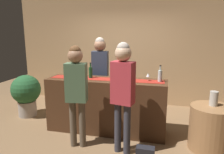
{
  "coord_description": "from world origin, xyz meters",
  "views": [
    {
      "loc": [
        1.06,
        -3.84,
        1.93
      ],
      "look_at": [
        0.12,
        0.0,
        1.09
      ],
      "focal_mm": 34.65,
      "sensor_mm": 36.0,
      "label": 1
    }
  ],
  "objects": [
    {
      "name": "wine_bottle_clear",
      "position": [
        0.99,
        0.03,
        1.15
      ],
      "size": [
        0.07,
        0.07,
        0.3
      ],
      "color": "#B2C6C1",
      "rests_on": "bar_counter"
    },
    {
      "name": "customer_browsing",
      "position": [
        -0.31,
        -0.68,
        1.06
      ],
      "size": [
        0.37,
        0.25,
        1.71
      ],
      "rotation": [
        0.0,
        0.0,
        0.14
      ],
      "color": "brown",
      "rests_on": "ground"
    },
    {
      "name": "round_side_table",
      "position": [
        1.85,
        -0.25,
        0.37
      ],
      "size": [
        0.68,
        0.68,
        0.74
      ],
      "primitive_type": "cylinder",
      "color": "#996B42",
      "rests_on": "ground"
    },
    {
      "name": "wine_bottle_green",
      "position": [
        -0.32,
        0.03,
        1.15
      ],
      "size": [
        0.07,
        0.07,
        0.3
      ],
      "color": "#194723",
      "rests_on": "bar_counter"
    },
    {
      "name": "bartender",
      "position": [
        -0.29,
        0.58,
        1.14
      ],
      "size": [
        0.35,
        0.25,
        1.81
      ],
      "rotation": [
        0.0,
        0.0,
        3.22
      ],
      "color": "#26262B",
      "rests_on": "ground"
    },
    {
      "name": "counter_runner_cloth",
      "position": [
        0.0,
        0.0,
        1.04
      ],
      "size": [
        2.16,
        0.28,
        0.01
      ],
      "primitive_type": "cube",
      "color": "maroon",
      "rests_on": "bar_counter"
    },
    {
      "name": "ground_plane",
      "position": [
        0.0,
        0.0,
        0.0
      ],
      "size": [
        10.0,
        10.0,
        0.0
      ],
      "primitive_type": "plane",
      "color": "brown"
    },
    {
      "name": "potted_plant_tall",
      "position": [
        -1.98,
        0.31,
        0.56
      ],
      "size": [
        0.66,
        0.66,
        0.96
      ],
      "color": "#9E9389",
      "rests_on": "ground"
    },
    {
      "name": "wine_glass_mid_counter",
      "position": [
        0.78,
        0.04,
        1.15
      ],
      "size": [
        0.07,
        0.07,
        0.14
      ],
      "color": "silver",
      "rests_on": "bar_counter"
    },
    {
      "name": "vase_on_side_table",
      "position": [
        1.87,
        -0.19,
        0.86
      ],
      "size": [
        0.13,
        0.13,
        0.24
      ],
      "primitive_type": "cylinder",
      "color": "#B7B2A8",
      "rests_on": "round_side_table"
    },
    {
      "name": "wine_bottle_amber",
      "position": [
        -0.64,
        -0.04,
        1.15
      ],
      "size": [
        0.07,
        0.07,
        0.3
      ],
      "color": "brown",
      "rests_on": "bar_counter"
    },
    {
      "name": "wine_glass_far_end",
      "position": [
        0.43,
        -0.09,
        1.15
      ],
      "size": [
        0.07,
        0.07,
        0.14
      ],
      "color": "silver",
      "rests_on": "bar_counter"
    },
    {
      "name": "customer_sipping",
      "position": [
        0.46,
        -0.7,
        1.11
      ],
      "size": [
        0.38,
        0.27,
        1.78
      ],
      "rotation": [
        0.0,
        0.0,
        -0.22
      ],
      "color": "#33333D",
      "rests_on": "ground"
    },
    {
      "name": "handbag",
      "position": [
        0.84,
        -0.85,
        0.11
      ],
      "size": [
        0.28,
        0.14,
        0.22
      ],
      "primitive_type": "cube",
      "color": "black",
      "rests_on": "ground"
    },
    {
      "name": "wine_glass_near_customer",
      "position": [
        0.26,
        0.04,
        1.15
      ],
      "size": [
        0.07,
        0.07,
        0.14
      ],
      "color": "silver",
      "rests_on": "bar_counter"
    },
    {
      "name": "back_wall",
      "position": [
        0.0,
        1.9,
        1.45
      ],
      "size": [
        6.0,
        0.12,
        2.9
      ],
      "primitive_type": "cube",
      "color": "tan",
      "rests_on": "ground"
    },
    {
      "name": "bar_counter",
      "position": [
        0.0,
        0.0,
        0.52
      ],
      "size": [
        2.27,
        0.6,
        1.04
      ],
      "primitive_type": "cube",
      "color": "#472B19",
      "rests_on": "ground"
    }
  ]
}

